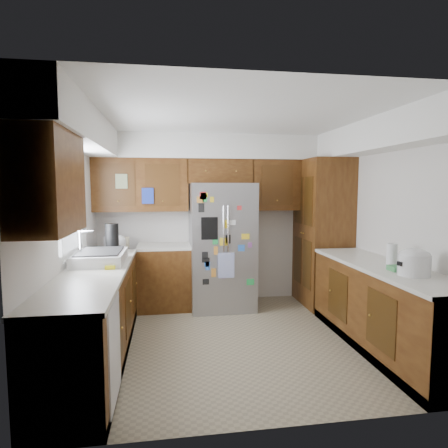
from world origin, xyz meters
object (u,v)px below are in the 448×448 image
at_px(pantry, 322,233).
at_px(fridge, 222,246).
at_px(rice_cooker, 414,261).
at_px(paper_towel, 392,255).

height_order(pantry, fridge, pantry).
bearing_deg(pantry, fridge, 177.94).
height_order(pantry, rice_cooker, pantry).
distance_m(pantry, paper_towel, 1.68).
height_order(fridge, rice_cooker, fridge).
height_order(rice_cooker, paper_towel, rice_cooker).
bearing_deg(rice_cooker, pantry, 89.99).
relative_size(pantry, rice_cooker, 7.22).
bearing_deg(rice_cooker, paper_towel, 84.32).
distance_m(fridge, paper_towel, 2.32).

